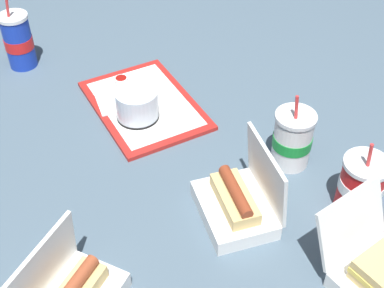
% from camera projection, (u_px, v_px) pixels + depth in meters
% --- Properties ---
extents(ground_plane, '(3.20, 3.20, 0.00)m').
position_uv_depth(ground_plane, '(173.00, 156.00, 1.35)').
color(ground_plane, '#4C6070').
extents(food_tray, '(0.42, 0.34, 0.01)m').
position_uv_depth(food_tray, '(145.00, 105.00, 1.49)').
color(food_tray, red).
rests_on(food_tray, ground_plane).
extents(cake_container, '(0.12, 0.12, 0.08)m').
position_uv_depth(cake_container, '(137.00, 105.00, 1.42)').
color(cake_container, black).
rests_on(cake_container, food_tray).
extents(ketchup_cup, '(0.04, 0.04, 0.02)m').
position_uv_depth(ketchup_cup, '(121.00, 81.00, 1.55)').
color(ketchup_cup, white).
rests_on(ketchup_cup, food_tray).
extents(napkin_stack, '(0.11, 0.11, 0.00)m').
position_uv_depth(napkin_stack, '(116.00, 102.00, 1.49)').
color(napkin_stack, white).
rests_on(napkin_stack, food_tray).
extents(plastic_fork, '(0.11, 0.05, 0.00)m').
position_uv_depth(plastic_fork, '(154.00, 83.00, 1.56)').
color(plastic_fork, white).
rests_on(plastic_fork, food_tray).
extents(clamshell_hotdog_left, '(0.20, 0.16, 0.18)m').
position_uv_depth(clamshell_hotdog_left, '(238.00, 202.00, 1.18)').
color(clamshell_hotdog_left, white).
rests_on(clamshell_hotdog_left, ground_plane).
extents(clamshell_sandwich_front, '(0.24, 0.24, 0.17)m').
position_uv_depth(clamshell_sandwich_front, '(379.00, 270.00, 1.04)').
color(clamshell_sandwich_front, white).
rests_on(clamshell_sandwich_front, ground_plane).
extents(soda_cup_front, '(0.10, 0.10, 0.20)m').
position_uv_depth(soda_cup_front, '(361.00, 185.00, 1.18)').
color(soda_cup_front, red).
rests_on(soda_cup_front, ground_plane).
extents(soda_cup_corner, '(0.10, 0.10, 0.21)m').
position_uv_depth(soda_cup_corner, '(292.00, 139.00, 1.29)').
color(soda_cup_corner, white).
rests_on(soda_cup_corner, ground_plane).
extents(soda_cup_center, '(0.09, 0.09, 0.23)m').
position_uv_depth(soda_cup_center, '(18.00, 41.00, 1.60)').
color(soda_cup_center, '#1938B7').
rests_on(soda_cup_center, ground_plane).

